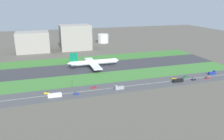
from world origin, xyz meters
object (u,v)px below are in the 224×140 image
airliner (93,62)px  car_0 (174,78)px  truck_1 (119,88)px  hangar_building (75,37)px  car_3 (94,87)px  car_1 (47,93)px  terminal_building (33,42)px  fuel_tank_centre (103,38)px  bus_0 (178,80)px  car_4 (185,77)px  truck_0 (212,73)px  car_2 (193,79)px  fuel_tank_west (87,40)px  bus_1 (55,95)px  traffic_light (72,83)px  car_5 (76,94)px  car_6 (207,78)px

airliner → car_0: size_ratio=14.77×
truck_1 → hangar_building: 193.10m
car_3 → car_1: size_ratio=1.00×
terminal_building → fuel_tank_centre: bearing=19.4°
bus_0 → fuel_tank_centre: bearing=-87.2°
car_4 → truck_0: bearing=-0.0°
car_1 → airliner: bearing=49.7°
hangar_building → fuel_tank_centre: 76.14m
car_3 → car_2: 102.88m
car_0 → fuel_tank_west: fuel_tank_west is taller
car_2 → fuel_tank_west: (-61.16, 237.00, 6.83)m
car_2 → bus_0: bearing=0.0°
bus_1 → fuel_tank_west: fuel_tank_west is taller
fuel_tank_centre → airliner: bearing=-109.9°
airliner → traffic_light: airliner is taller
bus_0 → hangar_building: (-71.69, 192.00, 18.35)m
bus_0 → car_0: bearing=-101.6°
terminal_building → bus_1: bearing=-84.6°
truck_0 → traffic_light: 153.70m
car_1 → truck_0: bearing=-0.0°
truck_1 → fuel_tank_west: 237.92m
car_4 → bus_1: size_ratio=0.38×
fuel_tank_centre → bus_1: bearing=-114.8°
truck_0 → truck_1: bearing=-174.9°
car_4 → car_3: size_ratio=1.00×
traffic_light → terminal_building: bearing=101.6°
car_2 → hangar_building: 213.01m
airliner → car_1: 89.38m
car_0 → car_1: bearing=180.0°
car_1 → fuel_tank_centre: bearing=63.1°
car_0 → traffic_light: 105.61m
bus_0 → car_5: size_ratio=2.64×
hangar_building → car_1: bearing=-106.8°
car_6 → hangar_building: bearing=-60.8°
car_6 → car_2: size_ratio=1.00×
car_4 → hangar_building: (-87.18, 182.00, 19.25)m
traffic_light → car_3: bearing=-22.5°
car_4 → truck_0: (34.77, -0.00, 0.75)m
truck_1 → truck_0: size_ratio=1.00×
traffic_light → terminal_building: terminal_building is taller
bus_0 → terminal_building: 237.42m
car_5 → car_1: bearing=-22.6°
airliner → fuel_tank_centre: (57.61, 159.00, 2.13)m
airliner → car_5: size_ratio=14.77×
bus_0 → fuel_tank_centre: 237.36m
car_2 → car_5: (-121.32, 0.00, 0.00)m
airliner → car_6: 130.50m
car_4 → terminal_building: size_ratio=0.09×
truck_1 → fuel_tank_centre: fuel_tank_centre is taller
traffic_light → airliner: bearing=60.3°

